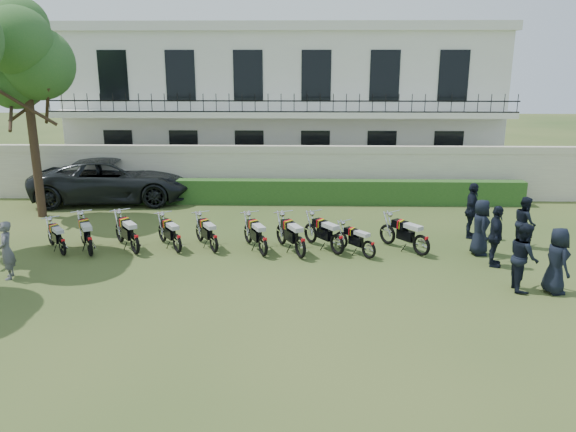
% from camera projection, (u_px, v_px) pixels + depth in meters
% --- Properties ---
extents(ground, '(100.00, 100.00, 0.00)m').
position_uv_depth(ground, '(271.00, 263.00, 16.38)').
color(ground, '#2E481C').
rests_on(ground, ground).
extents(perimeter_wall, '(30.00, 0.35, 2.30)m').
position_uv_depth(perimeter_wall, '(281.00, 172.00, 23.78)').
color(perimeter_wall, beige).
rests_on(perimeter_wall, ground).
extents(hedge, '(18.00, 0.60, 1.00)m').
position_uv_depth(hedge, '(304.00, 192.00, 23.17)').
color(hedge, '#194418').
rests_on(hedge, ground).
extents(building, '(20.40, 9.60, 7.40)m').
position_uv_depth(building, '(285.00, 102.00, 28.86)').
color(building, silver).
rests_on(building, ground).
extents(tree_west_near, '(3.40, 3.20, 7.90)m').
position_uv_depth(tree_west_near, '(25.00, 56.00, 19.85)').
color(tree_west_near, '#473323').
rests_on(tree_west_near, ground).
extents(motorcycle_0, '(1.17, 1.45, 0.97)m').
position_uv_depth(motorcycle_0, '(62.00, 242.00, 16.90)').
color(motorcycle_0, black).
rests_on(motorcycle_0, ground).
extents(motorcycle_1, '(1.10, 1.86, 1.13)m').
position_uv_depth(motorcycle_1, '(89.00, 241.00, 16.80)').
color(motorcycle_1, black).
rests_on(motorcycle_1, ground).
extents(motorcycle_2, '(1.29, 1.76, 1.14)m').
position_uv_depth(motorcycle_2, '(135.00, 238.00, 16.98)').
color(motorcycle_2, black).
rests_on(motorcycle_2, ground).
extents(motorcycle_3, '(1.12, 1.63, 1.03)m').
position_uv_depth(motorcycle_3, '(177.00, 239.00, 17.12)').
color(motorcycle_3, black).
rests_on(motorcycle_3, ground).
extents(motorcycle_4, '(1.01, 1.70, 1.03)m').
position_uv_depth(motorcycle_4, '(214.00, 238.00, 17.15)').
color(motorcycle_4, black).
rests_on(motorcycle_4, ground).
extents(motorcycle_5, '(0.97, 1.87, 1.09)m').
position_uv_depth(motorcycle_5, '(263.00, 241.00, 16.82)').
color(motorcycle_5, black).
rests_on(motorcycle_5, ground).
extents(motorcycle_6, '(1.03, 1.94, 1.14)m').
position_uv_depth(motorcycle_6, '(300.00, 242.00, 16.64)').
color(motorcycle_6, black).
rests_on(motorcycle_6, ground).
extents(motorcycle_7, '(1.24, 1.73, 1.11)m').
position_uv_depth(motorcycle_7, '(337.00, 239.00, 16.95)').
color(motorcycle_7, black).
rests_on(motorcycle_7, ground).
extents(motorcycle_8, '(1.18, 1.39, 0.95)m').
position_uv_depth(motorcycle_8, '(369.00, 245.00, 16.63)').
color(motorcycle_8, black).
rests_on(motorcycle_8, ground).
extents(motorcycle_9, '(1.34, 1.68, 1.12)m').
position_uv_depth(motorcycle_9, '(422.00, 240.00, 16.85)').
color(motorcycle_9, black).
rests_on(motorcycle_9, ground).
extents(suv, '(6.79, 3.62, 1.81)m').
position_uv_depth(suv, '(114.00, 180.00, 23.49)').
color(suv, black).
rests_on(suv, ground).
extents(inspector, '(0.56, 0.68, 1.60)m').
position_uv_depth(inspector, '(6.00, 250.00, 15.07)').
color(inspector, slate).
rests_on(inspector, ground).
extents(officer_0, '(0.65, 0.90, 1.72)m').
position_uv_depth(officer_0, '(557.00, 261.00, 14.10)').
color(officer_0, black).
rests_on(officer_0, ground).
extents(officer_1, '(0.74, 0.91, 1.77)m').
position_uv_depth(officer_1, '(524.00, 257.00, 14.30)').
color(officer_1, black).
rests_on(officer_1, ground).
extents(officer_2, '(0.70, 1.13, 1.79)m').
position_uv_depth(officer_2, '(496.00, 236.00, 15.96)').
color(officer_2, black).
rests_on(officer_2, ground).
extents(officer_3, '(0.59, 0.87, 1.71)m').
position_uv_depth(officer_3, '(480.00, 227.00, 16.96)').
color(officer_3, black).
rests_on(officer_3, ground).
extents(officer_4, '(0.69, 0.85, 1.63)m').
position_uv_depth(officer_4, '(525.00, 222.00, 17.67)').
color(officer_4, black).
rests_on(officer_4, ground).
extents(officer_5, '(0.80, 1.18, 1.87)m').
position_uv_depth(officer_5, '(472.00, 211.00, 18.56)').
color(officer_5, black).
rests_on(officer_5, ground).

